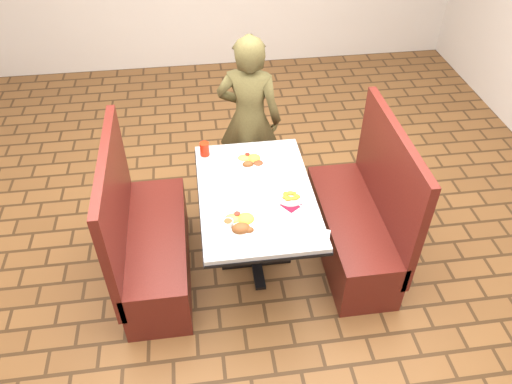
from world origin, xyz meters
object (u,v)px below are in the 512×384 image
Objects in this scene: booth_bench_left at (149,244)px; near_dinner_plate at (241,222)px; diner_person at (249,120)px; far_dinner_plate at (251,160)px; plantain_plate at (290,197)px; dining_table at (256,202)px; booth_bench_right at (358,224)px; red_tumbler at (205,149)px.

booth_bench_left is 4.28× the size of near_dinner_plate.
diner_person is 6.04× the size of far_dinner_plate.
plantain_plate is (0.22, -0.44, -0.01)m from far_dinner_plate.
dining_table is 1.01× the size of booth_bench_right.
booth_bench_left reaches higher than near_dinner_plate.
near_dinner_plate is (-0.21, -1.25, 0.03)m from diner_person.
far_dinner_plate is (0.15, 0.66, -0.01)m from near_dinner_plate.
red_tumbler reaches higher than plantain_plate.
plantain_plate is (-0.57, -0.09, 0.43)m from booth_bench_right.
booth_bench_left reaches higher than far_dinner_plate.
booth_bench_left is 0.98m from far_dinner_plate.
red_tumbler is (-0.55, 0.58, 0.04)m from plantain_plate.
booth_bench_left reaches higher than dining_table.
far_dinner_plate is (0.01, 0.35, 0.12)m from dining_table.
red_tumbler is (-0.19, 0.80, 0.02)m from near_dinner_plate.
dining_table is at bearing 180.00° from booth_bench_right.
far_dinner_plate is at bearing -22.58° from red_tumbler.
booth_bench_left reaches higher than red_tumbler.
booth_bench_right reaches higher than red_tumbler.
booth_bench_right is (0.80, 0.00, -0.32)m from dining_table.
diner_person is 7.87× the size of plantain_plate.
diner_person is 14.01× the size of red_tumbler.
booth_bench_left is at bearing 180.00° from dining_table.
dining_table is 4.88× the size of far_dinner_plate.
red_tumbler is at bearing 65.83° from diner_person.
booth_bench_right is at bearing 145.79° from diner_person.
dining_table is at bearing -91.42° from far_dinner_plate.
booth_bench_left and booth_bench_right have the same top height.
booth_bench_right is at bearing -23.34° from red_tumbler.
near_dinner_plate is at bearing -102.88° from far_dinner_plate.
booth_bench_left is 1.60m from booth_bench_right.
booth_bench_right is at bearing 9.42° from plantain_plate.
plantain_plate is (0.23, -0.09, 0.11)m from dining_table.
booth_bench_left is at bearing -156.79° from far_dinner_plate.
plantain_plate is at bearing -5.30° from booth_bench_left.
plantain_plate is at bearing -170.58° from booth_bench_right.
diner_person is (-0.73, 0.93, 0.42)m from booth_bench_right.
near_dinner_plate is (-0.94, -0.32, 0.45)m from booth_bench_right.
near_dinner_plate reaches higher than dining_table.
diner_person is 1.27m from near_dinner_plate.
diner_person is 0.59m from far_dinner_plate.
diner_person is at bearing 80.24° from near_dinner_plate.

